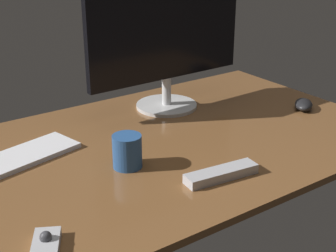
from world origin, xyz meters
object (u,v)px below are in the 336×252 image
at_px(media_remote, 45,252).
at_px(tv_remote, 221,174).
at_px(monitor, 166,41).
at_px(computer_mouse, 304,104).
at_px(coffee_mug, 127,151).
at_px(keyboard, 10,161).

bearing_deg(media_remote, tv_remote, -56.54).
xyz_separation_m(monitor, computer_mouse, (0.37, -0.29, -0.22)).
distance_m(computer_mouse, media_remote, 1.07).
bearing_deg(computer_mouse, coffee_mug, 137.70).
bearing_deg(monitor, coffee_mug, -138.75).
bearing_deg(coffee_mug, tv_remote, -50.03).
distance_m(keyboard, media_remote, 0.44).
height_order(tv_remote, coffee_mug, coffee_mug).
bearing_deg(coffee_mug, computer_mouse, 1.62).
bearing_deg(monitor, keyboard, -170.09).
height_order(media_remote, tv_remote, media_remote).
height_order(computer_mouse, coffee_mug, coffee_mug).
distance_m(keyboard, tv_remote, 0.56).
bearing_deg(keyboard, media_remote, -113.32).
xyz_separation_m(keyboard, coffee_mug, (0.25, -0.20, 0.04)).
relative_size(media_remote, coffee_mug, 1.78).
bearing_deg(coffee_mug, monitor, 41.99).
relative_size(tv_remote, coffee_mug, 2.20).
height_order(computer_mouse, media_remote, media_remote).
bearing_deg(media_remote, monitor, -22.47).
bearing_deg(tv_remote, keyboard, 143.44).
distance_m(computer_mouse, tv_remote, 0.59).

